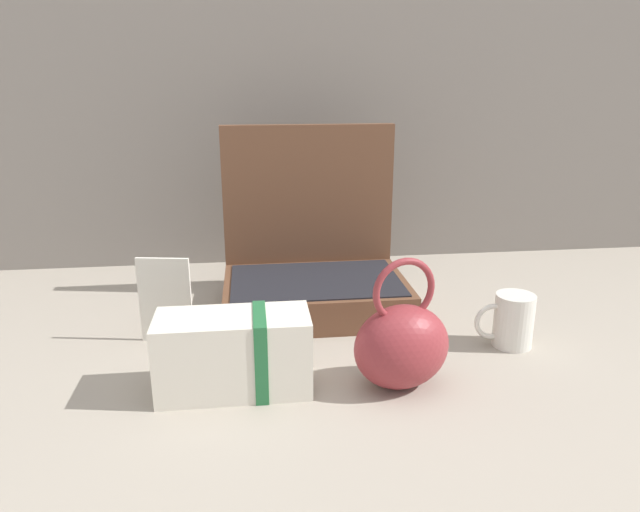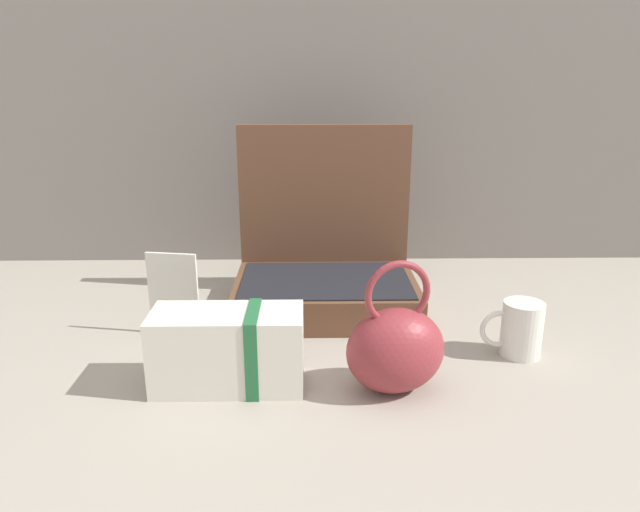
# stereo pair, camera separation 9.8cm
# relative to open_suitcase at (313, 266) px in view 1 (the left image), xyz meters

# --- Properties ---
(ground_plane) EXTENTS (6.00, 6.00, 0.00)m
(ground_plane) POSITION_rel_open_suitcase_xyz_m (-0.03, -0.23, -0.09)
(ground_plane) COLOR #9E9384
(open_suitcase) EXTENTS (0.38, 0.28, 0.38)m
(open_suitcase) POSITION_rel_open_suitcase_xyz_m (0.00, 0.00, 0.00)
(open_suitcase) COLOR brown
(open_suitcase) RESTS_ON ground_plane
(teal_pouch_handbag) EXTENTS (0.18, 0.15, 0.22)m
(teal_pouch_handbag) POSITION_rel_open_suitcase_xyz_m (0.10, -0.36, -0.01)
(teal_pouch_handbag) COLOR maroon
(teal_pouch_handbag) RESTS_ON ground_plane
(cream_toiletry_bag) EXTENTS (0.24, 0.11, 0.13)m
(cream_toiletry_bag) POSITION_rel_open_suitcase_xyz_m (-0.16, -0.34, -0.02)
(cream_toiletry_bag) COLOR silver
(cream_toiletry_bag) RESTS_ON ground_plane
(coffee_mug) EXTENTS (0.11, 0.07, 0.10)m
(coffee_mug) POSITION_rel_open_suitcase_xyz_m (0.34, -0.25, -0.04)
(coffee_mug) COLOR silver
(coffee_mug) RESTS_ON ground_plane
(info_card_left) EXTENTS (0.10, 0.02, 0.16)m
(info_card_left) POSITION_rel_open_suitcase_xyz_m (-0.29, -0.15, -0.00)
(info_card_left) COLOR white
(info_card_left) RESTS_ON ground_plane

